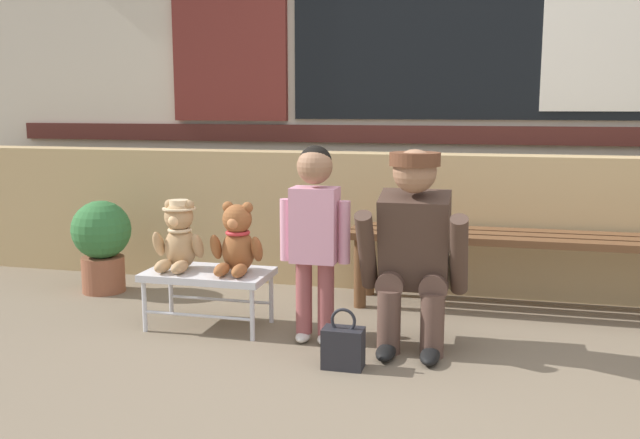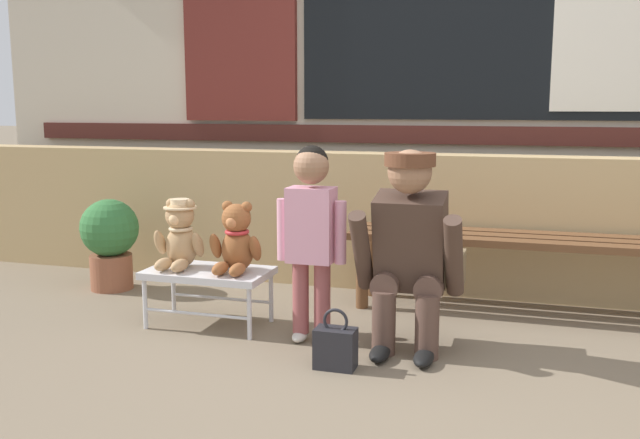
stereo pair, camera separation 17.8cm
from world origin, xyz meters
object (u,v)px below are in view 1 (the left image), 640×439
(teddy_bear_with_hat, at_px, (179,236))
(teddy_bear_plain, at_px, (237,241))
(wooden_bench_long, at_px, (538,247))
(child_standing, at_px, (315,222))
(adult_crouching, at_px, (416,250))
(small_display_bench, at_px, (208,277))
(potted_plant, at_px, (102,241))
(handbag_on_ground, at_px, (343,347))

(teddy_bear_with_hat, xyz_separation_m, teddy_bear_plain, (0.32, -0.00, -0.01))
(wooden_bench_long, relative_size, teddy_bear_with_hat, 5.78)
(teddy_bear_with_hat, relative_size, child_standing, 0.38)
(adult_crouching, bearing_deg, teddy_bear_with_hat, 176.50)
(teddy_bear_with_hat, distance_m, child_standing, 0.76)
(small_display_bench, distance_m, potted_plant, 1.04)
(teddy_bear_with_hat, relative_size, potted_plant, 0.64)
(adult_crouching, bearing_deg, small_display_bench, 176.10)
(teddy_bear_with_hat, height_order, teddy_bear_plain, same)
(wooden_bench_long, distance_m, potted_plant, 2.58)
(wooden_bench_long, xyz_separation_m, adult_crouching, (-0.59, -0.76, 0.11))
(small_display_bench, height_order, teddy_bear_plain, teddy_bear_plain)
(potted_plant, bearing_deg, teddy_bear_with_hat, -33.04)
(small_display_bench, relative_size, potted_plant, 1.12)
(teddy_bear_with_hat, height_order, adult_crouching, adult_crouching)
(teddy_bear_plain, relative_size, potted_plant, 0.64)
(small_display_bench, relative_size, child_standing, 0.67)
(child_standing, bearing_deg, potted_plant, 159.02)
(teddy_bear_with_hat, bearing_deg, wooden_bench_long, 20.59)
(child_standing, distance_m, handbag_on_ground, 0.62)
(adult_crouching, xyz_separation_m, potted_plant, (-1.99, 0.57, -0.16))
(small_display_bench, height_order, potted_plant, potted_plant)
(teddy_bear_with_hat, xyz_separation_m, adult_crouching, (1.23, -0.08, 0.01))
(wooden_bench_long, height_order, teddy_bear_plain, teddy_bear_plain)
(wooden_bench_long, distance_m, handbag_on_ground, 1.41)
(teddy_bear_with_hat, distance_m, adult_crouching, 1.24)
(teddy_bear_with_hat, bearing_deg, adult_crouching, -3.50)
(small_display_bench, xyz_separation_m, teddy_bear_with_hat, (-0.16, 0.00, 0.21))
(wooden_bench_long, relative_size, handbag_on_ground, 7.72)
(child_standing, distance_m, adult_crouching, 0.50)
(wooden_bench_long, xyz_separation_m, small_display_bench, (-1.66, -0.69, -0.11))
(wooden_bench_long, distance_m, child_standing, 1.34)
(wooden_bench_long, relative_size, potted_plant, 3.68)
(small_display_bench, height_order, child_standing, child_standing)
(wooden_bench_long, distance_m, teddy_bear_with_hat, 1.95)
(teddy_bear_plain, relative_size, handbag_on_ground, 1.34)
(teddy_bear_plain, relative_size, child_standing, 0.38)
(small_display_bench, bearing_deg, wooden_bench_long, 22.44)
(handbag_on_ground, distance_m, potted_plant, 1.94)
(handbag_on_ground, height_order, potted_plant, potted_plant)
(small_display_bench, distance_m, child_standing, 0.68)
(teddy_bear_with_hat, distance_m, potted_plant, 0.91)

